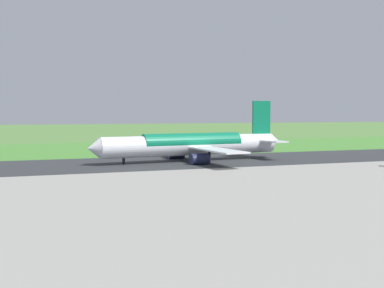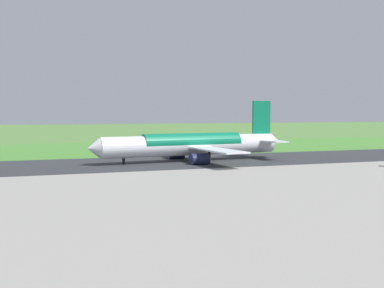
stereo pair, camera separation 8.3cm
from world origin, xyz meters
TOP-DOWN VIEW (x-y plane):
  - ground_plane at (0.00, 0.00)m, footprint 800.00×800.00m
  - runway_asphalt at (0.00, 0.00)m, footprint 600.00×32.35m
  - grass_verge_foreground at (0.00, -43.70)m, footprint 600.00×80.00m
  - airliner_main at (0.70, -0.04)m, footprint 54.15×44.38m
  - no_stopping_sign at (13.64, -38.74)m, footprint 0.60×0.10m
  - traffic_cone_orange at (21.13, -45.99)m, footprint 0.40×0.40m

SIDE VIEW (x-z plane):
  - ground_plane at x=0.00m, z-range 0.00..0.00m
  - grass_verge_foreground at x=0.00m, z-range 0.00..0.04m
  - runway_asphalt at x=0.00m, z-range 0.00..0.06m
  - traffic_cone_orange at x=21.13m, z-range 0.00..0.55m
  - no_stopping_sign at x=13.64m, z-range 0.24..2.85m
  - airliner_main at x=0.70m, z-range -3.59..12.29m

